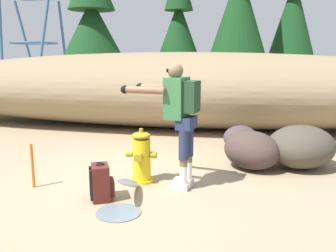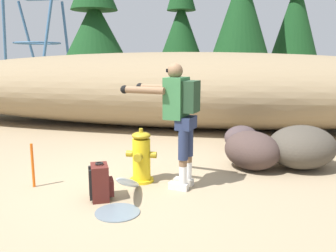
% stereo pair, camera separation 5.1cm
% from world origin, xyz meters
% --- Properties ---
extents(ground_plane, '(56.00, 56.00, 0.04)m').
position_xyz_m(ground_plane, '(0.00, 0.00, -0.02)').
color(ground_plane, '#998466').
extents(dirt_embankment, '(15.86, 3.20, 1.85)m').
position_xyz_m(dirt_embankment, '(0.00, 4.36, 0.93)').
color(dirt_embankment, '#897556').
rests_on(dirt_embankment, ground_plane).
extents(fire_hydrant, '(0.43, 0.38, 0.76)m').
position_xyz_m(fire_hydrant, '(0.11, 0.16, 0.35)').
color(fire_hydrant, gold).
rests_on(fire_hydrant, ground_plane).
extents(hydrant_water_jet, '(0.51, 1.16, 0.48)m').
position_xyz_m(hydrant_water_jet, '(0.11, -0.56, 0.15)').
color(hydrant_water_jet, silver).
rests_on(hydrant_water_jet, ground_plane).
extents(utility_worker, '(1.03, 0.64, 1.65)m').
position_xyz_m(utility_worker, '(0.64, 0.05, 1.05)').
color(utility_worker, beige).
rests_on(utility_worker, ground_plane).
extents(spare_backpack, '(0.35, 0.36, 0.47)m').
position_xyz_m(spare_backpack, '(-0.21, -0.56, 0.22)').
color(spare_backpack, '#511E19').
rests_on(spare_backpack, ground_plane).
extents(boulder_large, '(1.49, 1.47, 0.68)m').
position_xyz_m(boulder_large, '(2.42, 1.25, 0.34)').
color(boulder_large, '#453F35').
rests_on(boulder_large, ground_plane).
extents(boulder_mid, '(1.18, 1.18, 0.60)m').
position_xyz_m(boulder_mid, '(1.65, 1.05, 0.30)').
color(boulder_mid, '#43332F').
rests_on(boulder_mid, ground_plane).
extents(boulder_small, '(0.89, 0.88, 0.46)m').
position_xyz_m(boulder_small, '(1.51, 2.24, 0.23)').
color(boulder_small, '#453839').
rests_on(boulder_small, ground_plane).
extents(pine_tree_far_left, '(2.90, 2.90, 5.88)m').
position_xyz_m(pine_tree_far_left, '(-4.32, 9.63, 3.20)').
color(pine_tree_far_left, '#47331E').
rests_on(pine_tree_far_left, ground_plane).
extents(pine_tree_left, '(1.99, 1.99, 5.98)m').
position_xyz_m(pine_tree_left, '(-1.13, 11.88, 3.39)').
color(pine_tree_left, '#47331E').
rests_on(pine_tree_left, ground_plane).
extents(pine_tree_right, '(2.04, 2.04, 7.47)m').
position_xyz_m(pine_tree_right, '(3.82, 12.34, 4.04)').
color(pine_tree_right, '#47331E').
rests_on(pine_tree_right, ground_plane).
extents(survey_stake, '(0.04, 0.04, 0.60)m').
position_xyz_m(survey_stake, '(-1.26, -0.32, 0.30)').
color(survey_stake, '#E55914').
rests_on(survey_stake, ground_plane).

